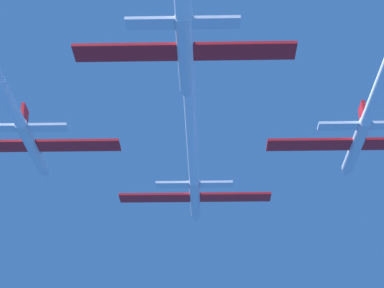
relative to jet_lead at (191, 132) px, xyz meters
name	(u,v)px	position (x,y,z in m)	size (l,w,h in m)	color
jet_lead	(191,132)	(0.00, 0.00, 0.00)	(19.36, 66.09, 3.21)	white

